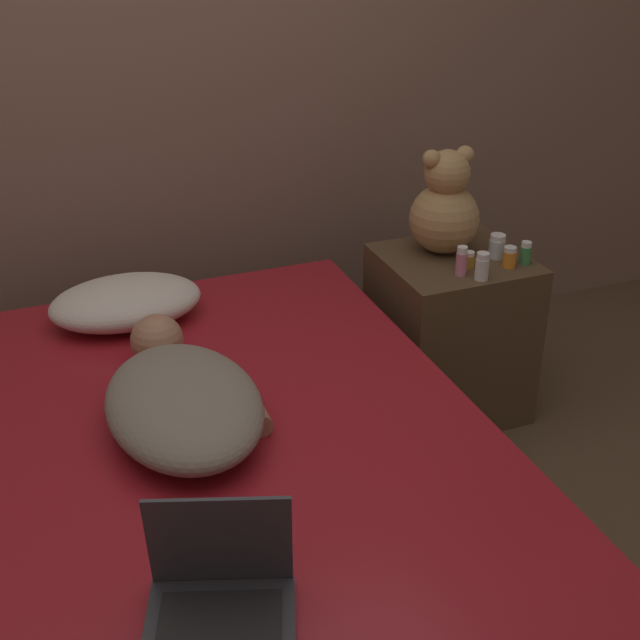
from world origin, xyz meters
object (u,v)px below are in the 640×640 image
bottle_amber (469,260)px  bottle_pink (462,261)px  bottle_orange (510,257)px  person_lying (183,398)px  teddy_bear (445,208)px  bottle_green (526,253)px  bottle_white (482,267)px  pillow (126,302)px  bottle_clear (497,246)px  laptop (220,594)px

bottle_amber → bottle_pink: bottle_pink is taller
bottle_orange → person_lying: bearing=-163.4°
teddy_bear → bottle_green: 0.30m
person_lying → bottle_white: size_ratio=8.01×
bottle_pink → bottle_white: (0.04, -0.05, -0.00)m
person_lying → bottle_orange: (1.17, 0.35, 0.06)m
bottle_orange → bottle_white: bearing=-159.3°
person_lying → bottle_amber: size_ratio=12.99×
bottle_orange → bottle_pink: size_ratio=0.71×
teddy_bear → bottle_green: size_ratio=4.69×
pillow → bottle_pink: (1.02, -0.26, 0.08)m
person_lying → bottle_clear: bottle_clear is taller
pillow → bottle_clear: 1.22m
bottle_amber → person_lying: bearing=-159.5°
pillow → bottle_amber: bottle_amber is taller
bottle_amber → bottle_white: 0.09m
person_lying → teddy_bear: (1.03, 0.54, 0.18)m
person_lying → bottle_white: bearing=17.5°
person_lying → teddy_bear: 1.18m
laptop → bottle_orange: laptop is taller
pillow → person_lying: size_ratio=0.65×
pillow → bottle_pink: bearing=-14.4°
bottle_orange → bottle_white: 0.14m
pillow → laptop: 1.28m
teddy_bear → bottle_green: teddy_bear is taller
bottle_orange → bottle_pink: bearing=179.3°
pillow → bottle_clear: size_ratio=5.77×
teddy_bear → bottle_pink: 0.22m
pillow → bottle_pink: bottle_pink is taller
bottle_pink → bottle_green: size_ratio=1.27×
person_lying → bottle_pink: 1.05m
laptop → bottle_green: bearing=56.8°
person_lying → bottle_clear: 1.25m
teddy_bear → bottle_pink: (-0.04, -0.19, -0.11)m
laptop → teddy_bear: bearing=66.4°
pillow → teddy_bear: teddy_bear is taller
teddy_bear → bottle_orange: teddy_bear is taller
laptop → bottle_amber: (1.14, 1.05, 0.07)m
bottle_orange → bottle_green: size_ratio=0.91×
bottle_amber → bottle_pink: bearing=-141.7°
person_lying → pillow: bearing=94.3°
laptop → bottle_green: laptop is taller
person_lying → laptop: size_ratio=2.08×
bottle_amber → bottle_white: size_ratio=0.62×
bottle_clear → bottle_amber: (-0.13, -0.04, -0.01)m
pillow → teddy_bear: size_ratio=1.30×
bottle_clear → bottle_orange: 0.08m
laptop → bottle_amber: laptop is taller
person_lying → bottle_amber: bottle_amber is taller
bottle_pink → bottle_clear: bearing=23.8°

